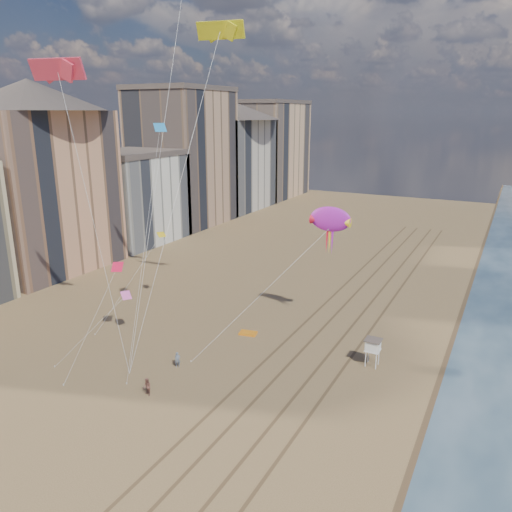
% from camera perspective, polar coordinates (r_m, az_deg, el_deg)
% --- Properties ---
extents(wet_sand, '(260.00, 260.00, 0.00)m').
position_cam_1_polar(wet_sand, '(62.47, 25.88, -7.96)').
color(wet_sand, '#42301E').
rests_on(wet_sand, ground).
extents(tracks, '(7.68, 120.00, 0.01)m').
position_cam_1_polar(tracks, '(55.75, 8.14, -9.28)').
color(tracks, brown).
rests_on(tracks, ground).
extents(buildings, '(34.72, 131.35, 29.00)m').
position_cam_1_polar(buildings, '(105.85, -10.25, 10.34)').
color(buildings, '#C6B284').
rests_on(buildings, ground).
extents(lifeguard_stand, '(1.53, 1.53, 2.77)m').
position_cam_1_polar(lifeguard_stand, '(50.09, 13.22, -9.93)').
color(lifeguard_stand, silver).
rests_on(lifeguard_stand, ground).
extents(grounded_kite, '(2.10, 1.56, 0.22)m').
position_cam_1_polar(grounded_kite, '(56.13, -0.90, -8.81)').
color(grounded_kite, orange).
rests_on(grounded_kite, ground).
extents(show_kite, '(6.85, 7.31, 20.16)m').
position_cam_1_polar(show_kite, '(53.98, 8.48, 4.14)').
color(show_kite, purple).
rests_on(show_kite, ground).
extents(kite_flyer_a, '(0.67, 0.65, 1.55)m').
position_cam_1_polar(kite_flyer_a, '(49.75, -8.96, -11.63)').
color(kite_flyer_a, slate).
rests_on(kite_flyer_a, ground).
extents(kite_flyer_b, '(0.97, 0.88, 1.62)m').
position_cam_1_polar(kite_flyer_b, '(45.76, -12.33, -14.41)').
color(kite_flyer_b, brown).
rests_on(kite_flyer_b, ground).
extents(parafoils, '(14.65, 13.91, 10.43)m').
position_cam_1_polar(parafoils, '(52.62, -11.54, 24.59)').
color(parafoils, black).
rests_on(parafoils, ground).
extents(small_kites, '(9.65, 12.52, 18.35)m').
position_cam_1_polar(small_kites, '(53.63, -13.11, 2.56)').
color(small_kites, '#EF1640').
rests_on(small_kites, ground).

